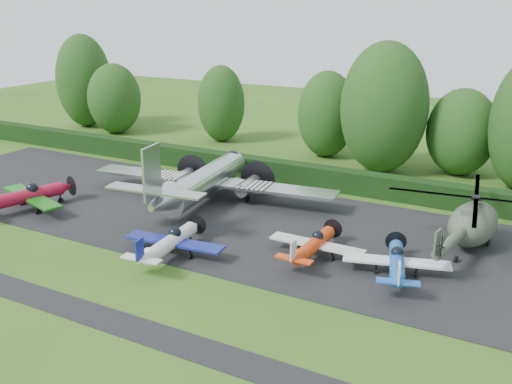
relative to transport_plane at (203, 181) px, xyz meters
The scene contains 16 objects.
ground 13.74m from the transport_plane, 63.60° to the right, with size 160.00×160.00×0.00m, color #2E5217.
apron 6.72m from the transport_plane, 19.81° to the right, with size 70.00×18.00×0.01m, color black.
taxiway_verge 19.26m from the transport_plane, 71.60° to the right, with size 70.00×2.00×0.00m, color black.
hedgerow 10.88m from the transport_plane, 55.58° to the left, with size 90.00×1.60×2.00m, color black.
transport_plane is the anchor object (origin of this frame).
light_plane_red 14.51m from the transport_plane, 144.62° to the right, with size 8.05×8.46×3.09m.
light_plane_white 10.95m from the transport_plane, 68.26° to the right, with size 7.10×7.46×2.73m.
light_plane_orange 13.82m from the transport_plane, 24.88° to the right, with size 6.55×6.89×2.52m.
light_plane_blue 19.01m from the transport_plane, 18.08° to the right, with size 6.59×6.93×2.53m.
helicopter 21.41m from the transport_plane, ahead, with size 11.65×13.64×3.75m.
tree_0 26.07m from the transport_plane, 48.06° to the left, with size 6.70×6.70×8.54m.
tree_1 20.18m from the transport_plane, 80.83° to the left, with size 6.37×6.37×9.40m.
tree_2 37.52m from the transport_plane, 148.65° to the left, with size 7.35×7.35×12.41m.
tree_4 20.09m from the transport_plane, 58.33° to the left, with size 8.55×8.55×12.91m.
tree_6 31.22m from the transport_plane, 144.73° to the left, with size 6.79×6.79×8.99m.
tree_7 23.36m from the transport_plane, 117.79° to the left, with size 5.70×5.70×9.24m.
Camera 1 is at (19.48, -25.91, 16.19)m, focal length 40.00 mm.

